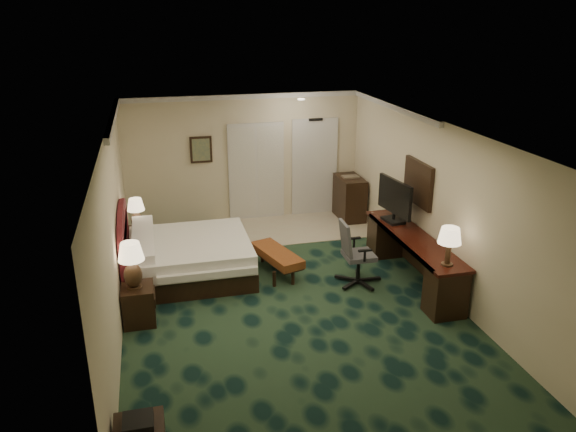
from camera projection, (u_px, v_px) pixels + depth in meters
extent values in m
cube|color=black|center=(286.00, 297.00, 8.94)|extent=(5.00, 7.50, 0.00)
cube|color=silver|center=(286.00, 129.00, 8.01)|extent=(5.00, 7.50, 0.00)
cube|color=beige|center=(244.00, 158.00, 11.89)|extent=(5.00, 0.00, 2.70)
cube|color=beige|center=(384.00, 358.00, 5.06)|extent=(5.00, 0.00, 2.70)
cube|color=beige|center=(114.00, 233.00, 7.91)|extent=(0.00, 7.50, 2.70)
cube|color=beige|center=(436.00, 205.00, 9.04)|extent=(0.00, 7.50, 2.70)
cube|color=#C4B69A|center=(295.00, 228.00, 11.78)|extent=(3.20, 1.70, 0.01)
cube|color=silver|center=(314.00, 168.00, 12.32)|extent=(1.02, 0.06, 2.18)
cube|color=#BAB7AD|center=(256.00, 172.00, 12.01)|extent=(1.20, 0.06, 2.10)
cube|color=#4A625A|center=(201.00, 150.00, 11.57)|extent=(0.45, 0.06, 0.55)
cube|color=white|center=(418.00, 183.00, 9.51)|extent=(0.05, 0.95, 0.75)
cube|color=white|center=(191.00, 258.00, 9.59)|extent=(2.02, 1.87, 0.64)
cube|color=black|center=(139.00, 304.00, 8.15)|extent=(0.45, 0.52, 0.57)
cube|color=black|center=(139.00, 244.00, 10.24)|extent=(0.46, 0.53, 0.58)
cube|color=#672F11|center=(277.00, 262.00, 9.72)|extent=(0.75, 1.27, 0.41)
cube|color=black|center=(412.00, 259.00, 9.34)|extent=(0.60, 2.77, 0.80)
cube|color=black|center=(394.00, 201.00, 9.76)|extent=(0.21, 0.98, 0.76)
cube|color=black|center=(350.00, 198.00, 12.19)|extent=(0.49, 0.88, 0.93)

